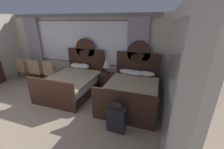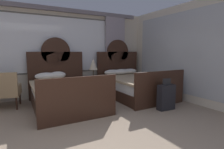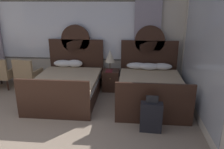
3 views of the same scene
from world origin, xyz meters
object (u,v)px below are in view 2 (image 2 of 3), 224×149
at_px(bed_near_mirror, 134,85).
at_px(book_on_nightstand, 94,77).
at_px(nightstand_between_beds, 94,87).
at_px(table_lamp_on_nightstand, 93,64).
at_px(armchair_by_window_left, 5,90).
at_px(bed_near_window, 65,92).
at_px(suitcase_on_floor, 166,97).

height_order(bed_near_mirror, book_on_nightstand, bed_near_mirror).
relative_size(bed_near_mirror, nightstand_between_beds, 3.76).
xyz_separation_m(table_lamp_on_nightstand, armchair_by_window_left, (-2.36, -0.17, -0.53)).
bearing_deg(bed_near_window, armchair_by_window_left, 159.57).
height_order(nightstand_between_beds, table_lamp_on_nightstand, table_lamp_on_nightstand).
distance_m(nightstand_between_beds, armchair_by_window_left, 2.40).
relative_size(bed_near_window, bed_near_mirror, 1.00).
relative_size(bed_near_window, armchair_by_window_left, 2.43).
height_order(nightstand_between_beds, armchair_by_window_left, armchair_by_window_left).
relative_size(book_on_nightstand, armchair_by_window_left, 0.29).
bearing_deg(book_on_nightstand, table_lamp_on_nightstand, 83.63).
height_order(table_lamp_on_nightstand, book_on_nightstand, table_lamp_on_nightstand).
relative_size(bed_near_window, suitcase_on_floor, 2.90).
height_order(armchair_by_window_left, suitcase_on_floor, armchair_by_window_left).
height_order(bed_near_window, bed_near_mirror, same).
bearing_deg(armchair_by_window_left, table_lamp_on_nightstand, 4.02).
bearing_deg(nightstand_between_beds, armchair_by_window_left, -176.03).
relative_size(nightstand_between_beds, book_on_nightstand, 2.25).
xyz_separation_m(bed_near_mirror, armchair_by_window_left, (-3.45, 0.48, 0.10)).
xyz_separation_m(bed_near_mirror, nightstand_between_beds, (-1.06, 0.65, -0.07)).
xyz_separation_m(nightstand_between_beds, book_on_nightstand, (-0.04, -0.09, 0.31)).
bearing_deg(table_lamp_on_nightstand, bed_near_window, -147.73).
distance_m(bed_near_window, bed_near_mirror, 2.13).
height_order(bed_near_mirror, nightstand_between_beds, bed_near_mirror).
bearing_deg(nightstand_between_beds, bed_near_mirror, -31.33).
distance_m(nightstand_between_beds, book_on_nightstand, 0.32).
bearing_deg(bed_near_window, suitcase_on_floor, -34.33).
xyz_separation_m(bed_near_window, armchair_by_window_left, (-1.32, 0.49, 0.11)).
distance_m(table_lamp_on_nightstand, suitcase_on_floor, 2.40).
relative_size(bed_near_mirror, table_lamp_on_nightstand, 3.72).
relative_size(table_lamp_on_nightstand, armchair_by_window_left, 0.65).
bearing_deg(bed_near_window, table_lamp_on_nightstand, 32.27).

